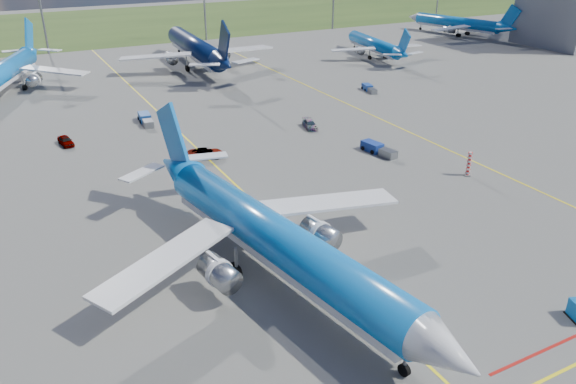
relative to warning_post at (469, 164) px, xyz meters
name	(u,v)px	position (x,y,z in m)	size (l,w,h in m)	color
ground	(315,260)	(-26.00, -8.00, -1.50)	(400.00, 400.00, 0.00)	#535350
grass_strip	(68,27)	(-26.00, 142.00, -1.50)	(400.00, 80.00, 0.01)	#2D4719
taxiway_lines	(209,159)	(-25.83, 19.70, -1.49)	(60.25, 160.00, 0.02)	yellow
warning_post	(469,164)	(0.00, 0.00, 0.00)	(0.50, 0.50, 3.00)	red
bg_jet_nnw	(6,94)	(-47.34, 66.76, -1.50)	(31.09, 40.80, 10.69)	blue
bg_jet_n	(197,67)	(-9.35, 71.65, -1.50)	(35.13, 46.11, 12.08)	#07163D
bg_jet_ne	(373,57)	(30.81, 62.61, -1.50)	(24.21, 31.78, 8.32)	blue
bg_jet_ene	(455,35)	(69.14, 76.69, -1.50)	(27.41, 35.97, 9.42)	blue
main_airliner	(279,280)	(-30.40, -9.38, -1.50)	(32.28, 42.36, 11.10)	blue
service_car_a	(66,141)	(-41.58, 33.72, -0.87)	(1.50, 3.72, 1.27)	#999999
service_car_b	(206,153)	(-26.09, 20.26, -0.85)	(2.16, 4.69, 1.30)	#999999
service_car_c	(310,124)	(-8.08, 24.40, -0.91)	(1.64, 4.04, 1.17)	#999999
baggage_tug_w	(378,149)	(-5.22, 11.24, -0.92)	(2.35, 5.70, 1.24)	navy
baggage_tug_c	(146,119)	(-29.23, 38.28, -0.91)	(1.95, 5.73, 1.26)	#184491
baggage_tug_e	(369,88)	(12.17, 37.89, -1.00)	(2.30, 4.88, 1.06)	navy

